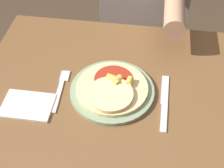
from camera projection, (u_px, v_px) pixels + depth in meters
dining_table at (124, 119)px, 1.06m from camera, size 0.95×0.71×0.72m
plate at (112, 91)px, 0.96m from camera, size 0.26×0.26×0.01m
pizza at (112, 89)px, 0.94m from camera, size 0.22×0.22×0.04m
fork at (61, 88)px, 0.98m from camera, size 0.03×0.18×0.00m
knife at (164, 103)px, 0.93m from camera, size 0.02×0.22×0.00m
napkin at (28, 105)px, 0.93m from camera, size 0.15×0.11×0.01m
person_diner at (145, 3)px, 1.39m from camera, size 0.37×0.52×1.16m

